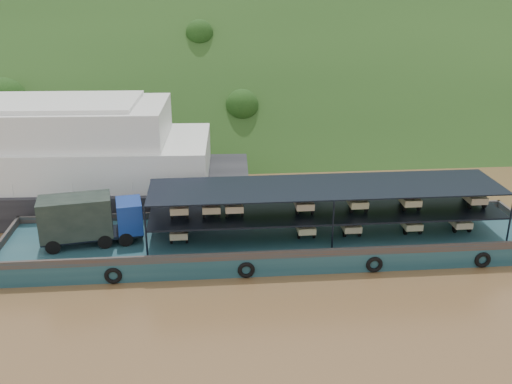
{
  "coord_description": "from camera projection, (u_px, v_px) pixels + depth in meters",
  "views": [
    {
      "loc": [
        -5.32,
        -34.17,
        17.3
      ],
      "look_at": [
        -2.0,
        3.0,
        3.2
      ],
      "focal_mm": 40.0,
      "sensor_mm": 36.0,
      "label": 1
    }
  ],
  "objects": [
    {
      "name": "ground",
      "position": [
        289.0,
        251.0,
        38.39
      ],
      "size": [
        160.0,
        160.0,
        0.0
      ],
      "primitive_type": "plane",
      "color": "brown",
      "rests_on": "ground"
    },
    {
      "name": "hillside",
      "position": [
        249.0,
        123.0,
        71.94
      ],
      "size": [
        140.0,
        39.6,
        39.6
      ],
      "primitive_type": "cube",
      "rotation": [
        0.79,
        0.0,
        0.0
      ],
      "color": "#1B3613",
      "rests_on": "ground"
    },
    {
      "name": "cargo_barge",
      "position": [
        261.0,
        237.0,
        37.94
      ],
      "size": [
        35.0,
        7.18,
        4.54
      ],
      "color": "#123641",
      "rests_on": "ground"
    }
  ]
}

